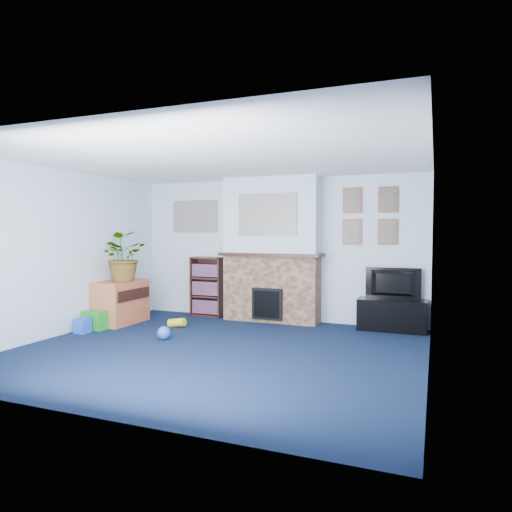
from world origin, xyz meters
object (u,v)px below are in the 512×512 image
at_px(bookshelf, 208,288).
at_px(sideboard, 121,302).
at_px(tv_stand, 392,316).
at_px(television, 393,284).

distance_m(bookshelf, sideboard, 1.52).
bearing_deg(sideboard, tv_stand, 14.16).
height_order(tv_stand, sideboard, sideboard).
bearing_deg(sideboard, bookshelf, 48.35).
xyz_separation_m(tv_stand, television, (0.00, 0.02, 0.49)).
relative_size(television, bookshelf, 0.78).
height_order(television, sideboard, television).
bearing_deg(sideboard, television, 14.42).
relative_size(bookshelf, sideboard, 1.17).
relative_size(tv_stand, sideboard, 1.12).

